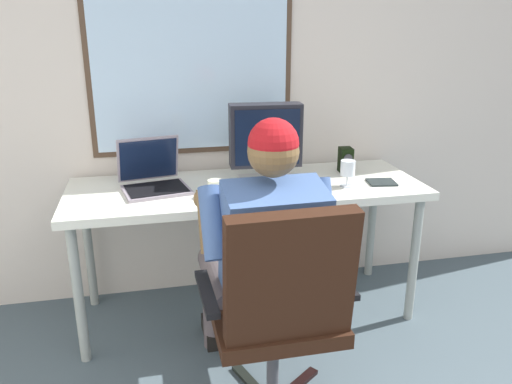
% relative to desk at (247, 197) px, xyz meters
% --- Properties ---
extents(wall_rear, '(4.86, 0.08, 2.66)m').
position_rel_desk_xyz_m(wall_rear, '(0.07, 0.39, 0.65)').
color(wall_rear, beige).
rests_on(wall_rear, ground).
extents(desk, '(1.84, 0.66, 0.75)m').
position_rel_desk_xyz_m(desk, '(0.00, 0.00, 0.00)').
color(desk, gray).
rests_on(desk, ground).
extents(office_chair, '(0.61, 0.61, 0.98)m').
position_rel_desk_xyz_m(office_chair, '(-0.05, -0.88, -0.12)').
color(office_chair, black).
rests_on(office_chair, ground).
extents(person_seated, '(0.54, 0.82, 1.24)m').
position_rel_desk_xyz_m(person_seated, '(-0.05, -0.61, -0.03)').
color(person_seated, '#554B4E').
rests_on(person_seated, ground).
extents(crt_monitor, '(0.38, 0.24, 0.42)m').
position_rel_desk_xyz_m(crt_monitor, '(0.11, 0.03, 0.30)').
color(crt_monitor, beige).
rests_on(crt_monitor, desk).
extents(laptop, '(0.37, 0.38, 0.25)m').
position_rel_desk_xyz_m(laptop, '(-0.48, 0.06, 0.13)').
color(laptop, gray).
rests_on(laptop, desk).
extents(wine_glass, '(0.08, 0.08, 0.14)m').
position_rel_desk_xyz_m(wine_glass, '(0.50, -0.13, 0.15)').
color(wine_glass, silver).
rests_on(wine_glass, desk).
extents(desk_speaker, '(0.08, 0.10, 0.14)m').
position_rel_desk_xyz_m(desk_speaker, '(0.59, 0.12, 0.13)').
color(desk_speaker, black).
rests_on(desk_speaker, desk).
extents(cd_case, '(0.16, 0.14, 0.01)m').
position_rel_desk_xyz_m(cd_case, '(0.70, -0.12, 0.07)').
color(cd_case, '#212B2C').
rests_on(cd_case, desk).
extents(coffee_mug, '(0.07, 0.07, 0.08)m').
position_rel_desk_xyz_m(coffee_mug, '(-0.18, -0.15, 0.11)').
color(coffee_mug, beige).
rests_on(coffee_mug, desk).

